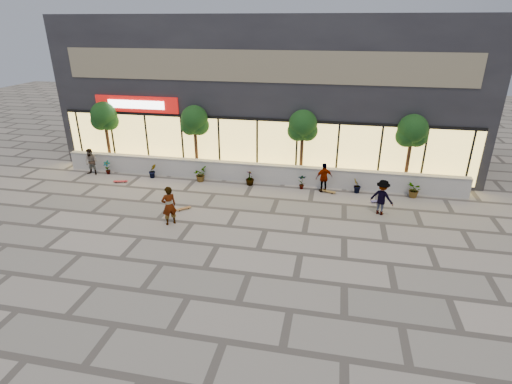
% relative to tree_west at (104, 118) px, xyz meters
% --- Properties ---
extents(ground, '(80.00, 80.00, 0.00)m').
position_rel_tree_west_xyz_m(ground, '(9.00, -7.70, -2.99)').
color(ground, '#A59C8F').
rests_on(ground, ground).
extents(planter_wall, '(22.00, 0.42, 1.04)m').
position_rel_tree_west_xyz_m(planter_wall, '(9.00, -0.70, -2.46)').
color(planter_wall, beige).
rests_on(planter_wall, ground).
extents(retail_building, '(24.00, 9.17, 8.50)m').
position_rel_tree_west_xyz_m(retail_building, '(9.00, 4.79, 1.26)').
color(retail_building, '#242429').
rests_on(retail_building, ground).
extents(shrub_a, '(0.43, 0.29, 0.81)m').
position_rel_tree_west_xyz_m(shrub_a, '(0.50, -1.25, -2.58)').
color(shrub_a, black).
rests_on(shrub_a, ground).
extents(shrub_b, '(0.57, 0.57, 0.81)m').
position_rel_tree_west_xyz_m(shrub_b, '(3.30, -1.25, -2.58)').
color(shrub_b, black).
rests_on(shrub_b, ground).
extents(shrub_c, '(0.68, 0.77, 0.81)m').
position_rel_tree_west_xyz_m(shrub_c, '(6.10, -1.25, -2.58)').
color(shrub_c, black).
rests_on(shrub_c, ground).
extents(shrub_d, '(0.64, 0.64, 0.81)m').
position_rel_tree_west_xyz_m(shrub_d, '(8.90, -1.25, -2.58)').
color(shrub_d, black).
rests_on(shrub_d, ground).
extents(shrub_e, '(0.46, 0.35, 0.81)m').
position_rel_tree_west_xyz_m(shrub_e, '(11.70, -1.25, -2.58)').
color(shrub_e, black).
rests_on(shrub_e, ground).
extents(shrub_f, '(0.55, 0.57, 0.81)m').
position_rel_tree_west_xyz_m(shrub_f, '(14.50, -1.25, -2.58)').
color(shrub_f, black).
rests_on(shrub_f, ground).
extents(shrub_g, '(0.77, 0.84, 0.81)m').
position_rel_tree_west_xyz_m(shrub_g, '(17.30, -1.25, -2.58)').
color(shrub_g, black).
rests_on(shrub_g, ground).
extents(tree_west, '(1.60, 1.50, 3.92)m').
position_rel_tree_west_xyz_m(tree_west, '(0.00, 0.00, 0.00)').
color(tree_west, '#432A18').
rests_on(tree_west, ground).
extents(tree_midwest, '(1.60, 1.50, 3.92)m').
position_rel_tree_west_xyz_m(tree_midwest, '(5.50, 0.00, 0.00)').
color(tree_midwest, '#432A18').
rests_on(tree_midwest, ground).
extents(tree_mideast, '(1.60, 1.50, 3.92)m').
position_rel_tree_west_xyz_m(tree_mideast, '(11.50, 0.00, 0.00)').
color(tree_mideast, '#432A18').
rests_on(tree_mideast, ground).
extents(tree_east, '(1.60, 1.50, 3.92)m').
position_rel_tree_west_xyz_m(tree_east, '(17.00, 0.00, 0.00)').
color(tree_east, '#432A18').
rests_on(tree_east, ground).
extents(skater_center, '(0.76, 0.74, 1.75)m').
position_rel_tree_west_xyz_m(skater_center, '(6.47, -6.35, -2.11)').
color(skater_center, silver).
rests_on(skater_center, ground).
extents(skater_left, '(0.76, 0.61, 1.52)m').
position_rel_tree_west_xyz_m(skater_left, '(-0.31, -1.48, -2.23)').
color(skater_left, '#8A7459').
rests_on(skater_left, ground).
extents(skater_right_near, '(0.98, 0.75, 1.55)m').
position_rel_tree_west_xyz_m(skater_right_near, '(12.82, -1.40, -2.21)').
color(skater_right_near, white).
rests_on(skater_right_near, ground).
extents(skater_right_far, '(1.23, 1.02, 1.65)m').
position_rel_tree_west_xyz_m(skater_right_far, '(15.50, -3.51, -2.16)').
color(skater_right_far, maroon).
rests_on(skater_right_far, ground).
extents(skateboard_center, '(0.65, 0.63, 0.09)m').
position_rel_tree_west_xyz_m(skateboard_center, '(6.51, -4.90, -2.91)').
color(skateboard_center, brown).
rests_on(skateboard_center, ground).
extents(skateboard_left, '(0.79, 0.38, 0.09)m').
position_rel_tree_west_xyz_m(skateboard_left, '(1.87, -2.32, -2.91)').
color(skateboard_left, red).
rests_on(skateboard_left, ground).
extents(skateboard_right_near, '(0.84, 0.44, 0.10)m').
position_rel_tree_west_xyz_m(skateboard_right_near, '(13.07, -1.50, -2.90)').
color(skateboard_right_near, olive).
rests_on(skateboard_right_near, ground).
extents(skateboard_right_far, '(0.73, 0.48, 0.09)m').
position_rel_tree_west_xyz_m(skateboard_right_far, '(15.50, -2.21, -2.91)').
color(skateboard_right_far, '#575093').
rests_on(skateboard_right_far, ground).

